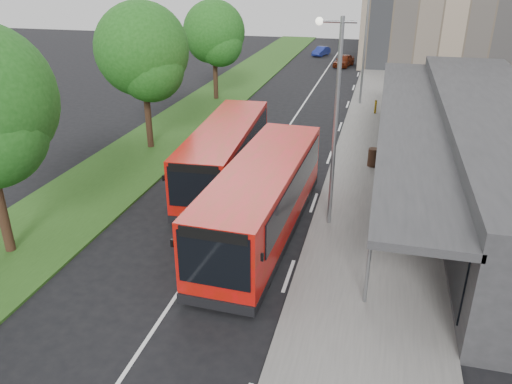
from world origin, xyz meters
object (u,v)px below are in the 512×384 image
car_far (321,51)px  litter_bin (373,157)px  bus_second (225,154)px  tree_mid (143,56)px  lamp_post_near (334,113)px  lamp_post_far (364,41)px  tree_far (214,36)px  bus_main (263,200)px  car_near (344,61)px  bollard (375,107)px

car_far → litter_bin: bearing=-61.5°
bus_second → litter_bin: (6.88, 3.61, -0.83)m
tree_mid → lamp_post_near: lamp_post_near is taller
bus_second → litter_bin: 7.82m
tree_mid → bus_second: size_ratio=0.80×
tree_mid → lamp_post_near: (11.13, -7.05, -0.54)m
lamp_post_far → car_far: 23.40m
tree_far → bus_main: bearing=-66.8°
car_near → car_far: bearing=130.1°
car_far → bus_main: bearing=-68.7°
tree_mid → tree_far: tree_mid is taller
lamp_post_far → litter_bin: bearing=-83.3°
tree_far → lamp_post_near: bearing=-59.7°
bus_main → bollard: size_ratio=11.27×
litter_bin → car_near: 29.30m
car_near → lamp_post_far: bearing=-67.5°
lamp_post_far → bus_main: (-2.37, -21.41, -3.19)m
lamp_post_near → litter_bin: bearing=77.4°
lamp_post_near → bus_main: (-2.37, -1.41, -3.19)m
tree_far → lamp_post_near: (11.13, -19.05, -0.13)m
lamp_post_near → bus_second: size_ratio=0.78×
lamp_post_far → litter_bin: lamp_post_far is taller
lamp_post_far → lamp_post_near: bearing=-90.0°
tree_far → car_far: bearing=77.1°
tree_far → lamp_post_far: lamp_post_far is taller
lamp_post_far → bus_second: size_ratio=0.78×
bus_main → litter_bin: 9.21m
car_near → car_far: (-3.24, 6.39, -0.10)m
bus_main → bollard: bus_main is taller
car_near → car_far: car_near is taller
bus_main → litter_bin: bus_main is taller
lamp_post_far → car_far: bearing=104.7°
tree_mid → lamp_post_near: bearing=-32.4°
tree_mid → bollard: bearing=39.7°
tree_mid → car_far: bearing=81.4°
bollard → car_far: 25.91m
bollard → bus_main: bearing=-101.1°
tree_far → litter_bin: 18.07m
tree_mid → bus_second: (5.79, -3.78, -3.80)m
lamp_post_far → car_near: (-2.59, 15.89, -4.10)m
tree_far → lamp_post_far: bearing=4.9°
tree_mid → litter_bin: (12.67, -0.18, -4.63)m
bus_second → lamp_post_far: bearing=68.6°
tree_mid → tree_far: (0.00, 12.00, -0.41)m
bollard → lamp_post_near: bearing=-94.3°
lamp_post_near → car_near: bearing=94.1°
tree_mid → bus_second: tree_mid is taller
tree_far → bus_second: 17.15m
lamp_post_far → bollard: lamp_post_far is taller
bus_main → bus_second: (-2.97, 4.68, -0.07)m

